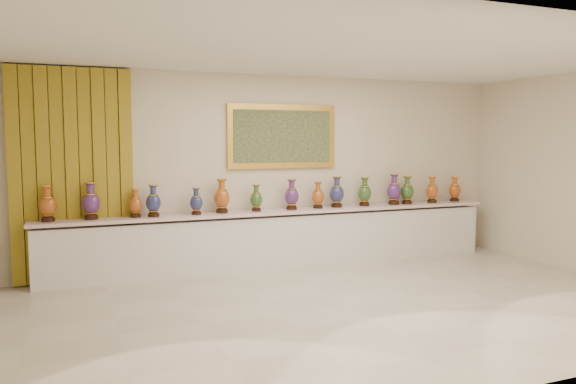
% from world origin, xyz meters
% --- Properties ---
extents(ground, '(8.00, 8.00, 0.00)m').
position_xyz_m(ground, '(0.00, 0.00, 0.00)').
color(ground, beige).
rests_on(ground, ground).
extents(room, '(8.00, 8.00, 8.00)m').
position_xyz_m(room, '(-2.53, 2.44, 1.59)').
color(room, beige).
rests_on(room, ground).
extents(counter, '(7.28, 0.48, 0.90)m').
position_xyz_m(counter, '(0.00, 2.27, 0.44)').
color(counter, white).
rests_on(counter, ground).
extents(vase_0, '(0.28, 0.28, 0.49)m').
position_xyz_m(vase_0, '(-3.36, 2.27, 1.12)').
color(vase_0, black).
rests_on(vase_0, counter).
extents(vase_1, '(0.29, 0.29, 0.51)m').
position_xyz_m(vase_1, '(-2.81, 2.27, 1.13)').
color(vase_1, black).
rests_on(vase_1, counter).
extents(vase_2, '(0.21, 0.21, 0.41)m').
position_xyz_m(vase_2, '(-2.22, 2.24, 1.08)').
color(vase_2, black).
rests_on(vase_2, counter).
extents(vase_3, '(0.28, 0.28, 0.46)m').
position_xyz_m(vase_3, '(-1.97, 2.22, 1.11)').
color(vase_3, black).
rests_on(vase_3, counter).
extents(vase_4, '(0.22, 0.22, 0.40)m').
position_xyz_m(vase_4, '(-1.36, 2.22, 1.08)').
color(vase_4, black).
rests_on(vase_4, counter).
extents(vase_5, '(0.29, 0.29, 0.51)m').
position_xyz_m(vase_5, '(-0.96, 2.26, 1.13)').
color(vase_5, black).
rests_on(vase_5, counter).
extents(vase_6, '(0.23, 0.23, 0.41)m').
position_xyz_m(vase_6, '(-0.42, 2.26, 1.08)').
color(vase_6, black).
rests_on(vase_6, counter).
extents(vase_7, '(0.27, 0.27, 0.48)m').
position_xyz_m(vase_7, '(0.16, 2.24, 1.12)').
color(vase_7, black).
rests_on(vase_7, counter).
extents(vase_8, '(0.22, 0.22, 0.43)m').
position_xyz_m(vase_8, '(0.61, 2.25, 1.09)').
color(vase_8, black).
rests_on(vase_8, counter).
extents(vase_9, '(0.29, 0.29, 0.50)m').
position_xyz_m(vase_9, '(0.96, 2.26, 1.12)').
color(vase_9, black).
rests_on(vase_9, counter).
extents(vase_10, '(0.28, 0.28, 0.48)m').
position_xyz_m(vase_10, '(1.47, 2.26, 1.11)').
color(vase_10, black).
rests_on(vase_10, counter).
extents(vase_11, '(0.32, 0.32, 0.52)m').
position_xyz_m(vase_11, '(2.02, 2.24, 1.13)').
color(vase_11, black).
rests_on(vase_11, counter).
extents(vase_12, '(0.24, 0.24, 0.48)m').
position_xyz_m(vase_12, '(2.28, 2.24, 1.11)').
color(vase_12, black).
rests_on(vase_12, counter).
extents(vase_13, '(0.26, 0.26, 0.45)m').
position_xyz_m(vase_13, '(2.79, 2.24, 1.10)').
color(vase_13, black).
rests_on(vase_13, counter).
extents(vase_14, '(0.22, 0.22, 0.44)m').
position_xyz_m(vase_14, '(3.29, 2.27, 1.10)').
color(vase_14, black).
rests_on(vase_14, counter).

